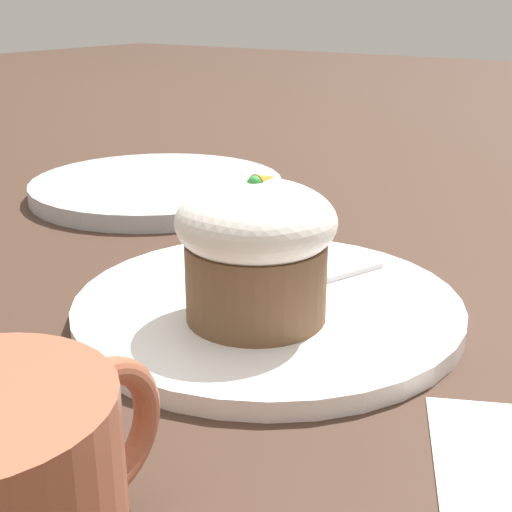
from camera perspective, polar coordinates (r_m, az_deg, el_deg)
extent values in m
plane|color=#3D281E|center=(0.46, 0.93, -4.77)|extent=(4.00, 4.00, 0.00)
cylinder|color=white|center=(0.46, 0.94, -4.09)|extent=(0.25, 0.25, 0.01)
cylinder|color=brown|center=(0.42, 0.00, -1.95)|extent=(0.08, 0.08, 0.05)
ellipsoid|color=white|center=(0.41, 0.00, 2.80)|extent=(0.09, 0.09, 0.05)
cone|color=orange|center=(0.41, 0.74, 6.12)|extent=(0.02, 0.01, 0.01)
sphere|color=green|center=(0.40, -0.09, 5.83)|extent=(0.01, 0.01, 0.01)
cube|color=silver|center=(0.49, 6.52, -1.50)|extent=(0.08, 0.04, 0.00)
ellipsoid|color=silver|center=(0.46, 1.73, -2.69)|extent=(0.05, 0.04, 0.01)
torus|color=#9E563D|center=(0.28, -12.22, -13.69)|extent=(0.06, 0.01, 0.06)
cylinder|color=#B2B7BC|center=(0.74, -7.89, 5.47)|extent=(0.26, 0.26, 0.02)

